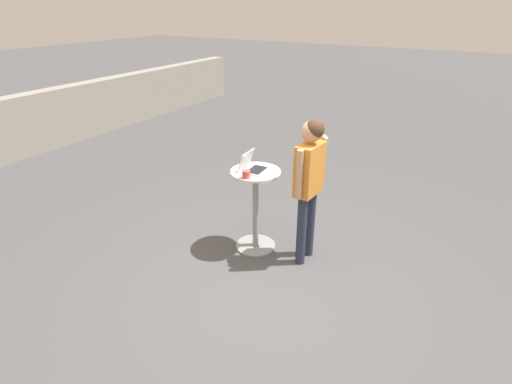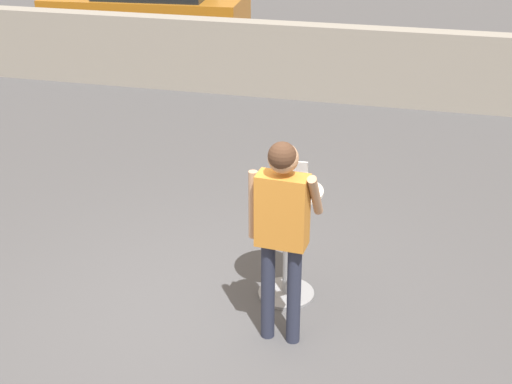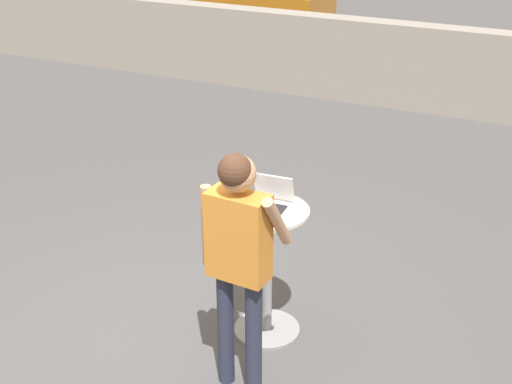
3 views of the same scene
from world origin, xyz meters
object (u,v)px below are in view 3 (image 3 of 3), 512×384
laptop (270,201)px  standing_person (238,246)px  cafe_table (267,265)px  coffee_mug (239,199)px

laptop → standing_person: bearing=-82.6°
cafe_table → coffee_mug: size_ratio=8.39×
laptop → standing_person: standing_person is taller
laptop → coffee_mug: 0.22m
laptop → standing_person: size_ratio=0.18×
coffee_mug → standing_person: size_ratio=0.07×
standing_person → cafe_table: bearing=97.5°
laptop → coffee_mug: size_ratio=2.52×
cafe_table → coffee_mug: 0.54m
laptop → standing_person: 0.67m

